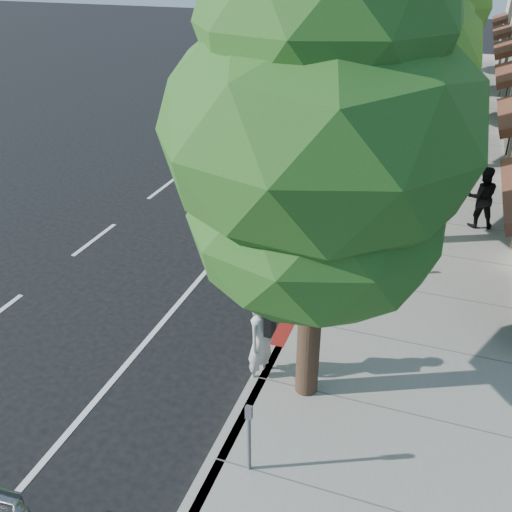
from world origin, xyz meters
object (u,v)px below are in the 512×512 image
at_px(street_tree_0, 320,139).
at_px(street_tree_1, 384,61).
at_px(silver_suv, 324,190).
at_px(white_pickup, 345,101).
at_px(dark_sedan, 337,139).
at_px(pedestrian, 482,197).
at_px(bicycle, 261,242).
at_px(street_tree_2, 412,33).
at_px(street_tree_3, 429,8).
at_px(cyclist, 261,341).
at_px(dark_suv_far, 377,80).

bearing_deg(street_tree_0, street_tree_1, 90.00).
relative_size(silver_suv, white_pickup, 0.97).
height_order(dark_sedan, pedestrian, pedestrian).
xyz_separation_m(bicycle, pedestrian, (5.14, 3.68, 0.48)).
height_order(street_tree_1, street_tree_2, street_tree_1).
bearing_deg(silver_suv, street_tree_3, 80.75).
bearing_deg(cyclist, bicycle, 35.26).
relative_size(street_tree_2, bicycle, 3.52).
bearing_deg(white_pickup, street_tree_0, -85.81).
distance_m(street_tree_1, cyclist, 7.12).
bearing_deg(street_tree_0, bicycle, 118.38).
xyz_separation_m(cyclist, white_pickup, (-2.20, 17.84, 0.05)).
height_order(street_tree_1, white_pickup, street_tree_1).
relative_size(white_pickup, pedestrian, 3.64).
xyz_separation_m(silver_suv, pedestrian, (4.31, 0.60, 0.16)).
bearing_deg(white_pickup, street_tree_2, -68.18).
bearing_deg(street_tree_1, white_pickup, 104.51).
bearing_deg(dark_suv_far, street_tree_2, -82.07).
height_order(street_tree_0, pedestrian, street_tree_0).
xyz_separation_m(silver_suv, dark_sedan, (-0.83, 5.59, -0.18)).
bearing_deg(dark_sedan, white_pickup, 104.05).
relative_size(street_tree_1, dark_suv_far, 1.70).
xyz_separation_m(street_tree_1, white_pickup, (-3.10, 11.97, -3.88)).
distance_m(street_tree_2, bicycle, 8.96).
bearing_deg(street_tree_2, street_tree_0, -90.00).
relative_size(street_tree_1, cyclist, 4.37).
height_order(street_tree_1, silver_suv, street_tree_1).
distance_m(street_tree_0, pedestrian, 9.33).
distance_m(white_pickup, pedestrian, 11.49).
xyz_separation_m(street_tree_3, dark_sedan, (-2.38, -4.91, -4.19)).
xyz_separation_m(dark_sedan, pedestrian, (5.14, -5.00, 0.35)).
bearing_deg(pedestrian, street_tree_0, 60.32).
height_order(street_tree_3, bicycle, street_tree_3).
bearing_deg(street_tree_0, dark_sedan, 100.30).
height_order(street_tree_0, bicycle, street_tree_0).
bearing_deg(bicycle, street_tree_3, -2.94).
bearing_deg(silver_suv, street_tree_0, -79.20).
relative_size(street_tree_0, pedestrian, 4.38).
distance_m(street_tree_3, cyclist, 18.33).
relative_size(street_tree_1, street_tree_2, 1.04).
height_order(street_tree_2, street_tree_3, street_tree_3).
bearing_deg(street_tree_3, bicycle, -99.96).
distance_m(street_tree_0, cyclist, 3.99).
relative_size(cyclist, silver_suv, 0.28).
bearing_deg(white_pickup, dark_suv_far, 78.72).
bearing_deg(bicycle, street_tree_0, -144.60).
distance_m(silver_suv, dark_suv_far, 16.08).
bearing_deg(street_tree_3, street_tree_2, -90.00).
xyz_separation_m(street_tree_2, silver_suv, (-1.55, -4.50, -3.81)).
bearing_deg(dark_suv_far, white_pickup, -100.17).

